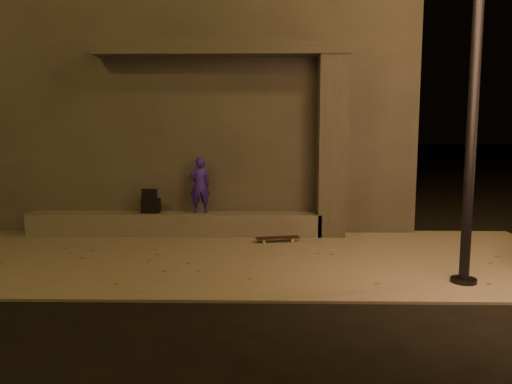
{
  "coord_description": "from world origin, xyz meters",
  "views": [
    {
      "loc": [
        0.38,
        -6.33,
        2.23
      ],
      "look_at": [
        0.22,
        2.0,
        1.15
      ],
      "focal_mm": 35.0,
      "sensor_mm": 36.0,
      "label": 1
    }
  ],
  "objects_px": {
    "column": "(331,147)",
    "skateboarder": "(200,185)",
    "skateboard": "(278,238)",
    "backpack": "(151,204)"
  },
  "relations": [
    {
      "from": "column",
      "to": "skateboarder",
      "type": "xyz_separation_m",
      "value": [
        -2.67,
        0.0,
        -0.78
      ]
    },
    {
      "from": "column",
      "to": "skateboard",
      "type": "distance_m",
      "value": 2.14
    },
    {
      "from": "skateboarder",
      "to": "skateboard",
      "type": "xyz_separation_m",
      "value": [
        1.58,
        -0.65,
        -0.95
      ]
    },
    {
      "from": "skateboarder",
      "to": "backpack",
      "type": "height_order",
      "value": "skateboarder"
    },
    {
      "from": "skateboarder",
      "to": "skateboard",
      "type": "height_order",
      "value": "skateboarder"
    },
    {
      "from": "backpack",
      "to": "skateboarder",
      "type": "bearing_deg",
      "value": 1.06
    },
    {
      "from": "column",
      "to": "skateboarder",
      "type": "bearing_deg",
      "value": 180.0
    },
    {
      "from": "backpack",
      "to": "skateboard",
      "type": "height_order",
      "value": "backpack"
    },
    {
      "from": "column",
      "to": "skateboarder",
      "type": "distance_m",
      "value": 2.78
    },
    {
      "from": "column",
      "to": "skateboard",
      "type": "bearing_deg",
      "value": -149.21
    }
  ]
}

